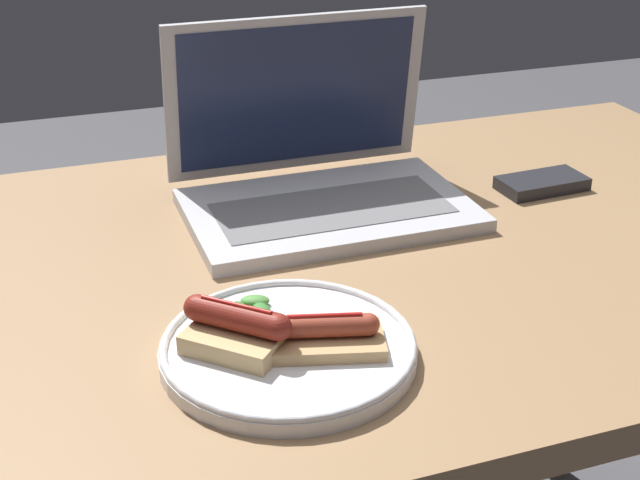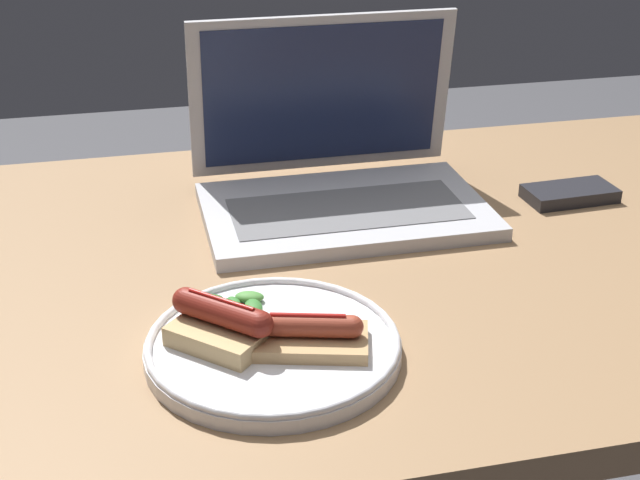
# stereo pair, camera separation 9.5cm
# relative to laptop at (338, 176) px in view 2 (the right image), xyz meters

# --- Properties ---
(desk) EXTENTS (1.36, 0.78, 0.75)m
(desk) POSITION_rel_laptop_xyz_m (-0.03, -0.14, -0.12)
(desk) COLOR #93704C
(desk) RESTS_ON ground_plane
(laptop) EXTENTS (0.36, 0.26, 0.24)m
(laptop) POSITION_rel_laptop_xyz_m (0.00, 0.00, 0.00)
(laptop) COLOR #B7B7BC
(laptop) RESTS_ON desk
(plate) EXTENTS (0.25, 0.25, 0.02)m
(plate) POSITION_rel_laptop_xyz_m (-0.15, -0.33, -0.03)
(plate) COLOR silver
(plate) RESTS_ON desk
(sausage_toast_left) EXTENTS (0.13, 0.09, 0.04)m
(sausage_toast_left) POSITION_rel_laptop_xyz_m (-0.12, -0.35, -0.02)
(sausage_toast_left) COLOR tan
(sausage_toast_left) RESTS_ON plate
(sausage_toast_middle) EXTENTS (0.12, 0.11, 0.05)m
(sausage_toast_middle) POSITION_rel_laptop_xyz_m (-0.19, -0.32, -0.01)
(sausage_toast_middle) COLOR tan
(sausage_toast_middle) RESTS_ON plate
(salad_pile) EXTENTS (0.07, 0.06, 0.01)m
(salad_pile) POSITION_rel_laptop_xyz_m (-0.17, -0.26, -0.02)
(salad_pile) COLOR #387A33
(salad_pile) RESTS_ON plate
(external_drive) EXTENTS (0.12, 0.07, 0.02)m
(external_drive) POSITION_rel_laptop_xyz_m (0.31, -0.05, -0.03)
(external_drive) COLOR #232328
(external_drive) RESTS_ON desk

